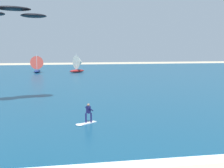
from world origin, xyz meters
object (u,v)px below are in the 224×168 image
(kite, at_px, (13,12))
(sailboat_far_left, at_px, (38,64))
(sailboat_mid_right, at_px, (79,64))
(kitesurfer, at_px, (87,116))

(kite, relative_size, sailboat_far_left, 1.60)
(sailboat_mid_right, bearing_deg, kite, -102.57)
(kitesurfer, distance_m, kite, 14.83)
(kitesurfer, bearing_deg, sailboat_far_left, 99.65)
(kite, xyz_separation_m, sailboat_mid_right, (8.88, 39.81, -7.82))
(kitesurfer, xyz_separation_m, sailboat_far_left, (-8.51, 50.04, 1.56))
(kite, height_order, sailboat_mid_right, kite)
(sailboat_mid_right, bearing_deg, kitesurfer, -92.14)
(kitesurfer, relative_size, sailboat_mid_right, 0.40)
(kitesurfer, height_order, sailboat_far_left, sailboat_far_left)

